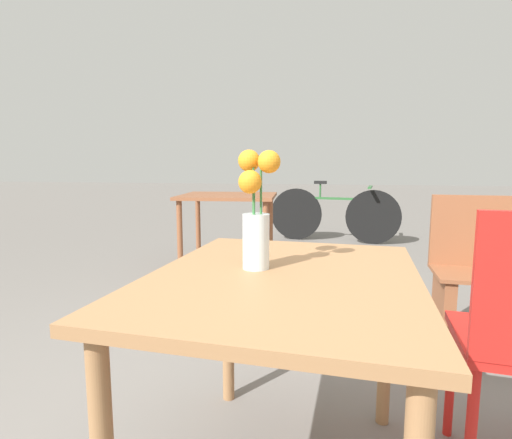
{
  "coord_description": "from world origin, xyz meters",
  "views": [
    {
      "loc": [
        0.13,
        -1.13,
        1.02
      ],
      "look_at": [
        -0.09,
        0.04,
        0.85
      ],
      "focal_mm": 28.0,
      "sensor_mm": 36.0,
      "label": 1
    }
  ],
  "objects_px": {
    "flower_vase": "(256,217)",
    "table_back": "(228,206)",
    "table_front": "(284,305)",
    "bicycle": "(334,214)"
  },
  "relations": [
    {
      "from": "table_front",
      "to": "table_back",
      "type": "xyz_separation_m",
      "value": [
        -0.84,
        2.57,
        0.02
      ]
    },
    {
      "from": "flower_vase",
      "to": "bicycle",
      "type": "relative_size",
      "value": 0.21
    },
    {
      "from": "table_front",
      "to": "bicycle",
      "type": "height_order",
      "value": "bicycle"
    },
    {
      "from": "table_front",
      "to": "bicycle",
      "type": "xyz_separation_m",
      "value": [
        0.17,
        4.22,
        -0.24
      ]
    },
    {
      "from": "table_front",
      "to": "flower_vase",
      "type": "relative_size",
      "value": 2.85
    },
    {
      "from": "table_front",
      "to": "table_back",
      "type": "bearing_deg",
      "value": 108.09
    },
    {
      "from": "table_front",
      "to": "bicycle",
      "type": "distance_m",
      "value": 4.23
    },
    {
      "from": "table_back",
      "to": "flower_vase",
      "type": "bearing_deg",
      "value": -73.52
    },
    {
      "from": "flower_vase",
      "to": "table_back",
      "type": "distance_m",
      "value": 2.65
    },
    {
      "from": "table_back",
      "to": "bicycle",
      "type": "distance_m",
      "value": 1.95
    }
  ]
}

